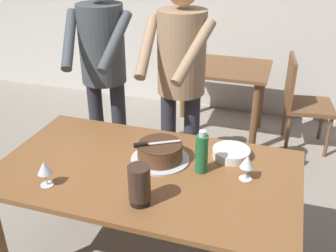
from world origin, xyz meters
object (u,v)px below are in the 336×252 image
(main_dining_table, at_px, (147,184))
(cake_on_platter, at_px, (160,153))
(wine_glass_far, at_px, (44,168))
(background_table, at_px, (217,81))
(wine_glass_near, at_px, (247,163))
(background_chair_0, at_px, (302,100))
(cake_knife, at_px, (147,144))
(plate_stack, at_px, (231,153))
(person_cutting_cake, at_px, (180,75))
(hurricane_lamp, at_px, (139,185))
(person_standing_beside, at_px, (103,65))
(water_bottle, at_px, (202,153))

(main_dining_table, bearing_deg, cake_on_platter, 69.06)
(wine_glass_far, distance_m, background_table, 2.32)
(wine_glass_near, distance_m, background_table, 1.97)
(cake_on_platter, xyz_separation_m, wine_glass_near, (0.50, -0.04, 0.05))
(background_table, height_order, background_chair_0, background_chair_0)
(cake_knife, xyz_separation_m, wine_glass_near, (0.56, -0.00, -0.01))
(wine_glass_near, relative_size, wine_glass_far, 1.00)
(plate_stack, xyz_separation_m, person_cutting_cake, (-0.43, 0.40, 0.30))
(hurricane_lamp, bearing_deg, main_dining_table, 104.51)
(wine_glass_far, xyz_separation_m, hurricane_lamp, (0.52, 0.01, 0.00))
(wine_glass_near, bearing_deg, cake_knife, 179.75)
(cake_knife, bearing_deg, plate_stack, 24.27)
(wine_glass_far, xyz_separation_m, person_standing_beside, (-0.15, 1.01, 0.22))
(wine_glass_near, height_order, person_cutting_cake, person_cutting_cake)
(cake_knife, distance_m, person_cutting_cake, 0.64)
(cake_on_platter, distance_m, person_standing_beside, 0.91)
(cake_on_platter, bearing_deg, cake_knife, -149.67)
(wine_glass_far, relative_size, background_table, 0.14)
(water_bottle, xyz_separation_m, hurricane_lamp, (-0.22, -0.37, -0.01))
(cake_knife, distance_m, wine_glass_near, 0.56)
(water_bottle, bearing_deg, wine_glass_near, -0.42)
(plate_stack, bearing_deg, background_table, 103.67)
(main_dining_table, bearing_deg, hurricane_lamp, -75.49)
(hurricane_lamp, xyz_separation_m, background_chair_0, (0.77, 2.23, -0.37))
(water_bottle, distance_m, hurricane_lamp, 0.43)
(cake_knife, height_order, wine_glass_far, wine_glass_far)
(wine_glass_near, bearing_deg, cake_on_platter, 175.56)
(person_cutting_cake, bearing_deg, hurricane_lamp, -85.24)
(main_dining_table, bearing_deg, person_cutting_cake, 90.46)
(water_bottle, xyz_separation_m, background_table, (-0.27, 1.88, -0.29))
(hurricane_lamp, distance_m, background_table, 2.26)
(cake_on_platter, height_order, wine_glass_near, wine_glass_near)
(cake_knife, relative_size, wine_glass_near, 1.70)
(water_bottle, bearing_deg, cake_knife, 179.89)
(water_bottle, height_order, background_chair_0, water_bottle)
(main_dining_table, xyz_separation_m, cake_knife, (-0.02, 0.08, 0.22))
(plate_stack, bearing_deg, person_standing_beside, 156.93)
(person_standing_beside, bearing_deg, background_chair_0, 40.55)
(water_bottle, distance_m, person_standing_beside, 1.11)
(wine_glass_far, height_order, person_cutting_cake, person_cutting_cake)
(water_bottle, relative_size, person_cutting_cake, 0.15)
(cake_on_platter, bearing_deg, background_table, 90.73)
(plate_stack, relative_size, background_table, 0.22)
(plate_stack, bearing_deg, main_dining_table, -147.08)
(water_bottle, bearing_deg, cake_on_platter, 171.66)
(wine_glass_far, bearing_deg, water_bottle, 26.91)
(plate_stack, bearing_deg, wine_glass_near, -61.01)
(cake_on_platter, relative_size, cake_knife, 1.39)
(hurricane_lamp, bearing_deg, background_chair_0, 71.00)
(cake_knife, distance_m, plate_stack, 0.50)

